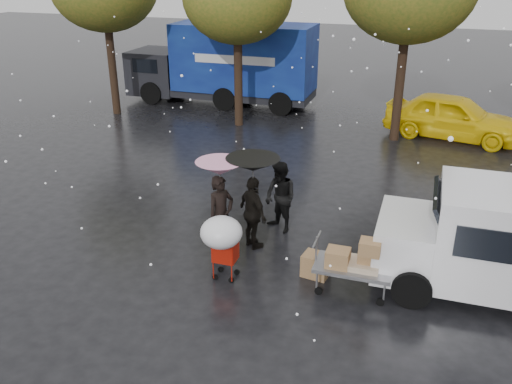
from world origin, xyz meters
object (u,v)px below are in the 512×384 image
(person_pink, at_px, (221,215))
(person_black, at_px, (253,213))
(blue_truck, at_px, (226,64))
(vendor_cart, at_px, (358,260))
(shopping_cart, at_px, (222,235))
(yellow_taxi, at_px, (453,117))

(person_pink, distance_m, person_black, 0.73)
(person_pink, height_order, blue_truck, blue_truck)
(person_black, relative_size, blue_truck, 0.21)
(person_pink, distance_m, blue_truck, 13.35)
(vendor_cart, bearing_deg, person_pink, 167.52)
(blue_truck, bearing_deg, person_pink, -69.55)
(shopping_cart, bearing_deg, vendor_cart, 9.83)
(person_pink, distance_m, vendor_cart, 3.21)
(person_black, xyz_separation_m, yellow_taxi, (4.32, 9.89, -0.05))
(vendor_cart, relative_size, blue_truck, 0.18)
(yellow_taxi, bearing_deg, blue_truck, 89.62)
(person_pink, xyz_separation_m, blue_truck, (-4.65, 12.49, 0.85))
(person_black, bearing_deg, shopping_cart, 125.91)
(yellow_taxi, bearing_deg, person_pink, 166.93)
(vendor_cart, xyz_separation_m, yellow_taxi, (1.80, 10.99, 0.09))
(vendor_cart, bearing_deg, yellow_taxi, 80.70)
(shopping_cart, relative_size, blue_truck, 0.18)
(person_pink, bearing_deg, blue_truck, 51.31)
(shopping_cart, distance_m, blue_truck, 14.59)
(vendor_cart, bearing_deg, shopping_cart, -170.17)
(shopping_cart, distance_m, yellow_taxi, 12.29)
(vendor_cart, height_order, yellow_taxi, yellow_taxi)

